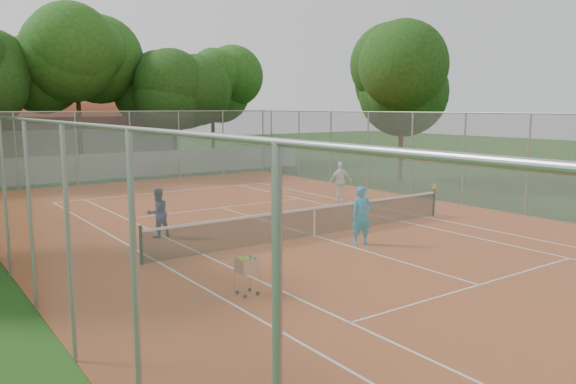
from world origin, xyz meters
TOP-DOWN VIEW (x-y plane):
  - ground at (0.00, 0.00)m, footprint 120.00×120.00m
  - court_pad at (0.00, 0.00)m, footprint 18.00×34.00m
  - court_lines at (0.00, 0.00)m, footprint 10.98×23.78m
  - tennis_net at (0.00, 0.00)m, footprint 11.88×0.10m
  - perimeter_fence at (0.00, 0.00)m, footprint 18.00×34.00m
  - boundary_wall at (0.00, 19.00)m, footprint 26.00×0.30m
  - clubhouse at (-2.00, 29.00)m, footprint 16.40×9.00m
  - tropical_trees at (0.00, 22.00)m, footprint 29.00×19.00m
  - player_near at (0.45, -1.79)m, footprint 0.77×0.64m
  - player_far_left at (-4.29, 2.81)m, footprint 0.86×0.72m
  - player_far_right at (5.27, 4.78)m, footprint 1.13×0.81m
  - ball_hopper at (-4.90, -3.79)m, footprint 0.54×0.54m

SIDE VIEW (x-z plane):
  - ground at x=0.00m, z-range 0.00..0.00m
  - court_pad at x=0.00m, z-range 0.00..0.02m
  - court_lines at x=0.00m, z-range 0.02..0.03m
  - ball_hopper at x=-4.90m, z-range 0.02..0.96m
  - tennis_net at x=0.00m, z-range 0.02..1.00m
  - boundary_wall at x=0.00m, z-range 0.00..1.50m
  - player_far_left at x=-4.29m, z-range 0.02..1.63m
  - player_far_right at x=5.27m, z-range 0.02..1.80m
  - player_near at x=0.45m, z-range 0.02..1.84m
  - perimeter_fence at x=0.00m, z-range 0.00..4.00m
  - clubhouse at x=-2.00m, z-range 0.00..4.40m
  - tropical_trees at x=0.00m, z-range 0.00..10.00m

